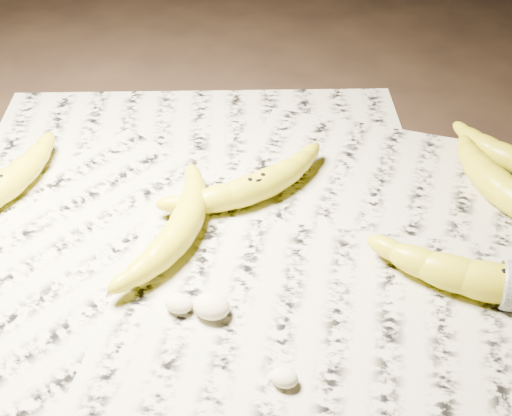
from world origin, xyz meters
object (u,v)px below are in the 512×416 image
(banana_left_b, at_px, (182,226))
(banana_center, at_px, (255,185))
(banana_upper_b, at_px, (507,190))
(banana_taped, at_px, (510,282))

(banana_left_b, distance_m, banana_center, 0.11)
(banana_left_b, relative_size, banana_upper_b, 0.97)
(banana_center, bearing_deg, banana_left_b, -169.25)
(banana_left_b, distance_m, banana_upper_b, 0.37)
(banana_left_b, xyz_separation_m, banana_upper_b, (0.32, 0.19, 0.00))
(banana_upper_b, bearing_deg, banana_left_b, -108.15)
(banana_upper_b, bearing_deg, banana_center, -120.21)
(banana_center, xyz_separation_m, banana_taped, (0.29, -0.07, 0.00))
(banana_taped, bearing_deg, banana_left_b, 176.98)
(banana_left_b, bearing_deg, banana_center, -29.29)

